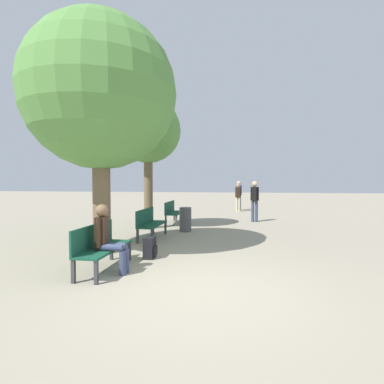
{
  "coord_description": "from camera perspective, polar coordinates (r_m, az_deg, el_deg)",
  "views": [
    {
      "loc": [
        0.67,
        -4.66,
        1.73
      ],
      "look_at": [
        -0.87,
        5.28,
        1.35
      ],
      "focal_mm": 28.0,
      "sensor_mm": 36.0,
      "label": 1
    }
  ],
  "objects": [
    {
      "name": "tree_row_0",
      "position": [
        7.7,
        -17.04,
        17.36
      ],
      "size": [
        3.58,
        3.58,
        5.57
      ],
      "color": "brown",
      "rests_on": "ground_plane"
    },
    {
      "name": "bench_row_1",
      "position": [
        9.11,
        -8.12,
        -5.59
      ],
      "size": [
        0.5,
        1.62,
        0.89
      ],
      "color": "#144733",
      "rests_on": "ground_plane"
    },
    {
      "name": "bench_row_2",
      "position": [
        12.23,
        -3.68,
        -3.59
      ],
      "size": [
        0.5,
        1.62,
        0.89
      ],
      "color": "#144733",
      "rests_on": "ground_plane"
    },
    {
      "name": "trash_bin",
      "position": [
        10.27,
        -1.26,
        -5.23
      ],
      "size": [
        0.41,
        0.41,
        0.82
      ],
      "color": "#4C4C51",
      "rests_on": "ground_plane"
    },
    {
      "name": "pedestrian_near",
      "position": [
        12.85,
        11.85,
        -1.23
      ],
      "size": [
        0.35,
        0.28,
        1.72
      ],
      "color": "#384260",
      "rests_on": "ground_plane"
    },
    {
      "name": "tree_row_1",
      "position": [
        11.06,
        -8.37,
        11.33
      ],
      "size": [
        2.35,
        2.35,
        4.72
      ],
      "color": "brown",
      "rests_on": "ground_plane"
    },
    {
      "name": "bench_row_0",
      "position": [
        6.12,
        -17.15,
        -9.47
      ],
      "size": [
        0.5,
        1.62,
        0.89
      ],
      "color": "#144733",
      "rests_on": "ground_plane"
    },
    {
      "name": "ground_plane",
      "position": [
        5.01,
        0.63,
        -18.02
      ],
      "size": [
        80.0,
        80.0,
        0.0
      ],
      "primitive_type": "plane",
      "color": "gray"
    },
    {
      "name": "person_seated",
      "position": [
        5.84,
        -15.71,
        -8.23
      ],
      "size": [
        0.61,
        0.35,
        1.29
      ],
      "color": "#384260",
      "rests_on": "ground_plane"
    },
    {
      "name": "pedestrian_mid",
      "position": [
        17.75,
        8.89,
        -0.3
      ],
      "size": [
        0.35,
        0.23,
        1.71
      ],
      "color": "#4C4C4C",
      "rests_on": "ground_plane"
    },
    {
      "name": "backpack",
      "position": [
        6.86,
        -8.01,
        -10.48
      ],
      "size": [
        0.25,
        0.35,
        0.47
      ],
      "color": "black",
      "rests_on": "ground_plane"
    },
    {
      "name": "pedestrian_far",
      "position": [
        17.06,
        8.76,
        -0.69
      ],
      "size": [
        0.32,
        0.21,
        1.56
      ],
      "color": "beige",
      "rests_on": "ground_plane"
    }
  ]
}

